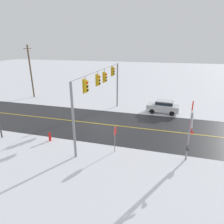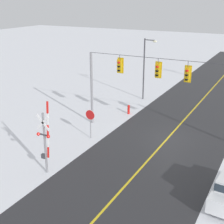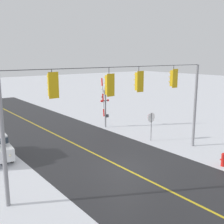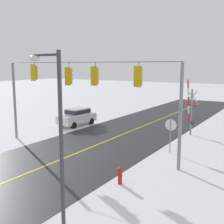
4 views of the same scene
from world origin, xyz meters
name	(u,v)px [view 2 (image 2 of 4)]	position (x,y,z in m)	size (l,w,h in m)	color
ground_plane	(168,138)	(0.00, 0.00, 0.00)	(160.00, 160.00, 0.00)	white
road_asphalt	(189,115)	(0.00, 6.00, 0.00)	(9.00, 80.00, 0.01)	#28282B
lane_centre_line	(189,115)	(0.00, 6.00, 0.01)	(0.14, 72.00, 0.01)	gold
signal_span	(172,84)	(0.02, -0.01, 4.41)	(14.20, 0.47, 6.22)	gray
stop_sign	(90,118)	(-5.38, -2.92, 1.71)	(0.80, 0.09, 2.35)	gray
railroad_crossing	(45,139)	(-5.02, -8.72, 2.30)	(0.98, 0.31, 4.78)	gray
streetlamp_near	(146,63)	(-5.59, 8.60, 3.92)	(1.39, 0.28, 6.50)	#38383D
fire_hydrant	(129,109)	(-5.15, 3.58, 0.47)	(0.24, 0.31, 0.88)	red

